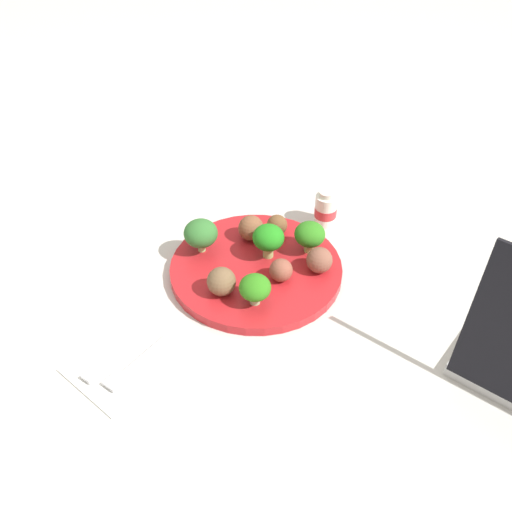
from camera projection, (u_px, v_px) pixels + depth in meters
ground_plane at (256, 273)px, 0.98m from camera, size 4.00×4.00×0.00m
plate at (256, 269)px, 0.98m from camera, size 0.28×0.28×0.02m
broccoli_floret_front_right at (201, 233)px, 0.98m from camera, size 0.06×0.06×0.06m
broccoli_floret_mid_right at (255, 288)px, 0.89m from camera, size 0.05×0.05×0.05m
broccoli_floret_center at (270, 239)px, 0.96m from camera, size 0.05×0.05×0.06m
broccoli_floret_far_rim at (310, 235)px, 0.98m from camera, size 0.05×0.05×0.06m
meatball_near_rim at (251, 228)px, 1.01m from camera, size 0.04×0.04×0.04m
meatball_mid_left at (280, 271)px, 0.93m from camera, size 0.04×0.04×0.04m
meatball_center at (319, 260)px, 0.95m from camera, size 0.04×0.04×0.04m
meatball_mid_right at (277, 225)px, 1.03m from camera, size 0.04×0.04×0.04m
meatball_back_left at (220, 280)px, 0.91m from camera, size 0.04×0.04×0.04m
napkin at (133, 356)px, 0.84m from camera, size 0.17×0.12×0.01m
fork at (137, 364)px, 0.83m from camera, size 0.12×0.02×0.01m
knife at (120, 350)px, 0.84m from camera, size 0.15×0.02×0.01m
yogurt_bottle at (326, 209)px, 1.07m from camera, size 0.04×0.04×0.07m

